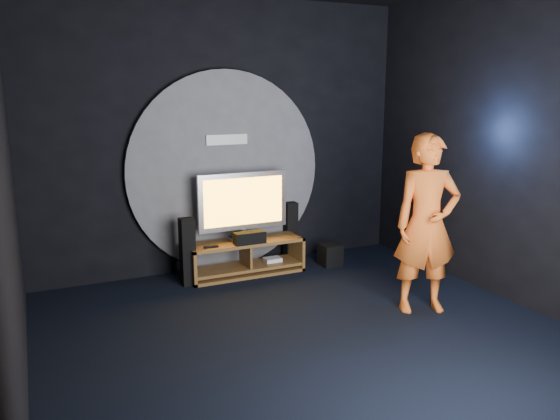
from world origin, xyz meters
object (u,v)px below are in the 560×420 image
object	(u,v)px
media_console	(246,260)
subwoofer	(330,255)
player	(427,224)
tv	(243,203)
tower_speaker_left	(188,252)
tower_speaker_right	(290,231)

from	to	relation	value
media_console	subwoofer	distance (m)	1.18
subwoofer	player	size ratio (longest dim) A/B	0.15
tv	subwoofer	world-z (taller)	tv
tower_speaker_left	player	world-z (taller)	player
tower_speaker_right	tower_speaker_left	bearing A→B (deg)	-167.22
subwoofer	player	world-z (taller)	player
media_console	player	bearing A→B (deg)	-55.37
player	tower_speaker_left	bearing A→B (deg)	156.74
media_console	tower_speaker_right	world-z (taller)	tower_speaker_right
tv	tower_speaker_right	xyz separation A→B (m)	(0.78, 0.23, -0.51)
tv	tower_speaker_right	size ratio (longest dim) A/B	1.43
tv	tower_speaker_right	world-z (taller)	tv
tower_speaker_left	player	xyz separation A→B (m)	(2.10, -1.84, 0.54)
tower_speaker_left	tv	bearing A→B (deg)	9.26
media_console	tower_speaker_left	xyz separation A→B (m)	(-0.79, -0.06, 0.22)
tower_speaker_left	player	bearing A→B (deg)	-41.22
tower_speaker_right	subwoofer	bearing A→B (deg)	-47.28
media_console	subwoofer	world-z (taller)	media_console
subwoofer	player	distance (m)	1.94
tv	tower_speaker_left	size ratio (longest dim) A/B	1.43
tv	subwoofer	size ratio (longest dim) A/B	4.02
tv	player	distance (m)	2.37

